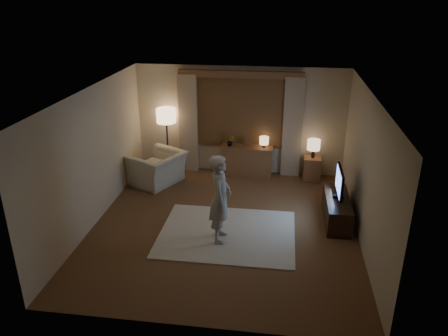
% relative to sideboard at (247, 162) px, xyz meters
% --- Properties ---
extents(room, '(5.04, 5.54, 2.64)m').
position_rel_sideboard_xyz_m(room, '(-0.20, -2.00, 0.98)').
color(room, brown).
rests_on(room, ground).
extents(rug, '(2.50, 2.00, 0.02)m').
position_rel_sideboard_xyz_m(rug, '(-0.11, -2.80, -0.34)').
color(rug, beige).
rests_on(rug, floor).
extents(sideboard, '(1.20, 0.40, 0.70)m').
position_rel_sideboard_xyz_m(sideboard, '(0.00, 0.00, 0.00)').
color(sideboard, brown).
rests_on(sideboard, floor).
extents(picture_frame, '(0.16, 0.02, 0.20)m').
position_rel_sideboard_xyz_m(picture_frame, '(-0.00, 0.00, 0.45)').
color(picture_frame, brown).
rests_on(picture_frame, sideboard).
extents(plant, '(0.17, 0.13, 0.30)m').
position_rel_sideboard_xyz_m(plant, '(-0.40, 0.00, 0.50)').
color(plant, '#999999').
rests_on(plant, sideboard).
extents(table_lamp_sideboard, '(0.22, 0.22, 0.30)m').
position_rel_sideboard_xyz_m(table_lamp_sideboard, '(0.40, 0.00, 0.55)').
color(table_lamp_sideboard, black).
rests_on(table_lamp_sideboard, sideboard).
extents(floor_lamp, '(0.47, 0.47, 1.60)m').
position_rel_sideboard_xyz_m(floor_lamp, '(-1.95, 0.00, 0.99)').
color(floor_lamp, black).
rests_on(floor_lamp, floor).
extents(armchair, '(1.40, 1.46, 0.74)m').
position_rel_sideboard_xyz_m(armchair, '(-2.01, -0.75, 0.02)').
color(armchair, beige).
rests_on(armchair, floor).
extents(side_table, '(0.40, 0.40, 0.56)m').
position_rel_sideboard_xyz_m(side_table, '(1.56, -0.05, -0.07)').
color(side_table, brown).
rests_on(side_table, floor).
extents(table_lamp_side, '(0.30, 0.30, 0.44)m').
position_rel_sideboard_xyz_m(table_lamp_side, '(1.56, -0.05, 0.52)').
color(table_lamp_side, black).
rests_on(table_lamp_side, side_table).
extents(tv_stand, '(0.45, 1.40, 0.50)m').
position_rel_sideboard_xyz_m(tv_stand, '(1.95, -2.00, -0.10)').
color(tv_stand, black).
rests_on(tv_stand, floor).
extents(tv, '(0.20, 0.83, 0.60)m').
position_rel_sideboard_xyz_m(tv, '(1.95, -2.00, 0.48)').
color(tv, black).
rests_on(tv, tv_stand).
extents(person, '(0.41, 0.61, 1.63)m').
position_rel_sideboard_xyz_m(person, '(-0.21, -3.01, 0.48)').
color(person, '#AAA59D').
rests_on(person, rug).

